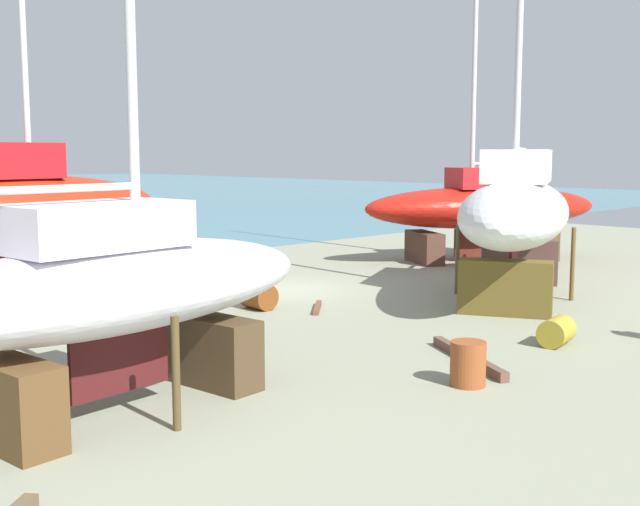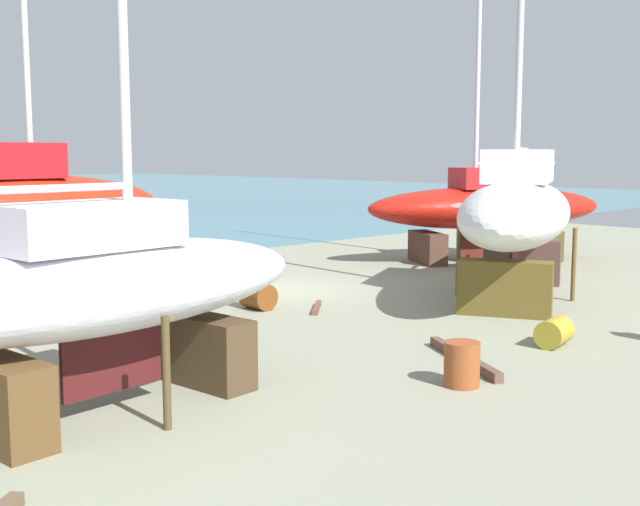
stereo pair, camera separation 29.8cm
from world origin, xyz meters
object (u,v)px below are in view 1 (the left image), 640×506
barrel_tipped_center (468,364)px  sailboat_large_starboard (483,207)px  sailboat_far_slipway (14,210)px  barrel_by_slipway (557,332)px  sailboat_small_center (116,288)px  sailboat_mid_port (515,211)px  barrel_rust_mid (258,296)px

barrel_tipped_center → sailboat_large_starboard: bearing=32.9°
sailboat_far_slipway → barrel_by_slipway: 14.34m
sailboat_small_center → sailboat_large_starboard: sailboat_large_starboard is taller
sailboat_mid_port → barrel_tipped_center: 9.06m
sailboat_far_slipway → barrel_rust_mid: bearing=-59.9°
sailboat_far_slipway → sailboat_large_starboard: 16.19m
sailboat_small_center → barrel_by_slipway: bearing=-22.2°
sailboat_large_starboard → sailboat_mid_port: bearing=69.5°
sailboat_far_slipway → sailboat_large_starboard: bearing=-19.0°
sailboat_small_center → barrel_tipped_center: size_ratio=16.67×
sailboat_mid_port → sailboat_far_slipway: bearing=-71.0°
sailboat_far_slipway → barrel_rust_mid: sailboat_far_slipway is taller
sailboat_far_slipway → sailboat_small_center: 10.86m
sailboat_far_slipway → sailboat_large_starboard: (15.52, -4.59, -0.42)m
barrel_rust_mid → sailboat_far_slipway: bearing=122.6°
barrel_tipped_center → barrel_rust_mid: (1.78, 7.61, -0.05)m
sailboat_large_starboard → barrel_by_slipway: sailboat_large_starboard is taller
sailboat_mid_port → barrel_rust_mid: 7.41m
barrel_tipped_center → sailboat_far_slipway: bearing=98.1°
sailboat_far_slipway → sailboat_mid_port: bearing=-46.3°
sailboat_mid_port → sailboat_small_center: size_ratio=1.36×
sailboat_far_slipway → sailboat_small_center: size_ratio=1.03×
barrel_by_slipway → barrel_tipped_center: barrel_tipped_center is taller
barrel_tipped_center → sailboat_mid_port: bearing=26.7°
sailboat_small_center → sailboat_large_starboard: 19.45m
barrel_tipped_center → sailboat_small_center: bearing=149.0°
sailboat_small_center → barrel_rust_mid: bearing=29.4°
barrel_by_slipway → barrel_tipped_center: (-3.65, -0.34, 0.09)m
barrel_rust_mid → sailboat_small_center: bearing=-145.3°
sailboat_small_center → barrel_tipped_center: sailboat_small_center is taller
barrel_by_slipway → sailboat_mid_port: bearing=40.6°
barrel_rust_mid → barrel_by_slipway: bearing=-75.6°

